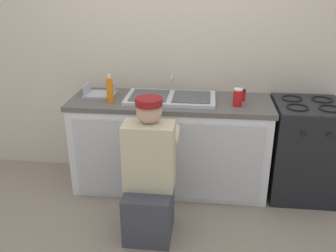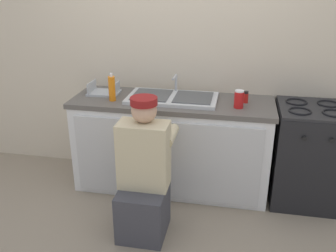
{
  "view_description": "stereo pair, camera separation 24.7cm",
  "coord_description": "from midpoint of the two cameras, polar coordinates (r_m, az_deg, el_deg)",
  "views": [
    {
      "loc": [
        0.33,
        -2.88,
        1.94
      ],
      "look_at": [
        0.0,
        0.1,
        0.7
      ],
      "focal_mm": 40.0,
      "sensor_mm": 36.0,
      "label": 1
    },
    {
      "loc": [
        0.58,
        -2.84,
        1.94
      ],
      "look_at": [
        0.0,
        0.1,
        0.7
      ],
      "focal_mm": 40.0,
      "sensor_mm": 36.0,
      "label": 2
    }
  ],
  "objects": [
    {
      "name": "countertop",
      "position": [
        3.38,
        -1.72,
        3.66
      ],
      "size": [
        1.81,
        0.62,
        0.04
      ],
      "primitive_type": "cube",
      "color": "#5B5651",
      "rests_on": "counter_cabinet"
    },
    {
      "name": "dish_rack_tray",
      "position": [
        3.56,
        -12.3,
        4.92
      ],
      "size": [
        0.28,
        0.22,
        0.11
      ],
      "color": "#B2B7BC",
      "rests_on": "countertop"
    },
    {
      "name": "counter_cabinet",
      "position": [
        3.53,
        -1.66,
        -3.12
      ],
      "size": [
        1.77,
        0.62,
        0.83
      ],
      "color": "white",
      "rests_on": "ground_plane"
    },
    {
      "name": "stove_range",
      "position": [
        3.58,
        18.06,
        -3.43
      ],
      "size": [
        0.58,
        0.62,
        0.9
      ],
      "color": "black",
      "rests_on": "ground_plane"
    },
    {
      "name": "back_wall",
      "position": [
        3.61,
        -1.01,
        11.43
      ],
      "size": [
        6.0,
        0.1,
        2.5
      ],
      "primitive_type": "cube",
      "color": "beige",
      "rests_on": "ground_plane"
    },
    {
      "name": "soda_cup_red",
      "position": [
        3.22,
        8.45,
        4.31
      ],
      "size": [
        0.08,
        0.08,
        0.15
      ],
      "color": "red",
      "rests_on": "countertop"
    },
    {
      "name": "spice_bottle_red",
      "position": [
        3.37,
        9.37,
        4.61
      ],
      "size": [
        0.04,
        0.04,
        0.1
      ],
      "color": "red",
      "rests_on": "countertop"
    },
    {
      "name": "ground_plane",
      "position": [
        3.49,
        -2.25,
        -11.35
      ],
      "size": [
        12.0,
        12.0,
        0.0
      ],
      "primitive_type": "plane",
      "color": "gray"
    },
    {
      "name": "sink_double_basin",
      "position": [
        3.36,
        -1.73,
        4.33
      ],
      "size": [
        0.8,
        0.44,
        0.19
      ],
      "color": "silver",
      "rests_on": "countertop"
    },
    {
      "name": "plumber_person",
      "position": [
        2.9,
        -5.36,
        -8.32
      ],
      "size": [
        0.42,
        0.61,
        1.1
      ],
      "color": "#3F3F47",
      "rests_on": "ground_plane"
    },
    {
      "name": "soap_bottle_orange",
      "position": [
        3.33,
        -10.98,
        5.42
      ],
      "size": [
        0.06,
        0.06,
        0.25
      ],
      "color": "orange",
      "rests_on": "countertop"
    }
  ]
}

